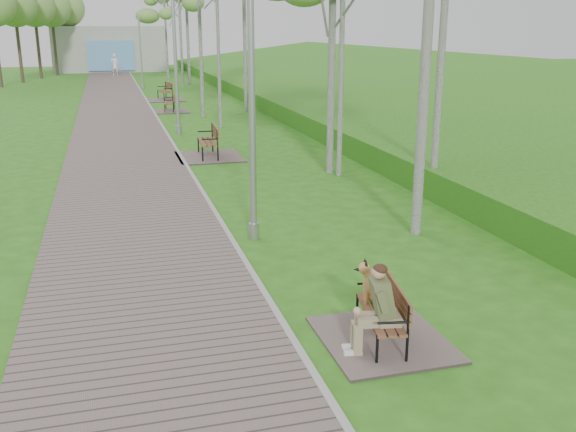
{
  "coord_description": "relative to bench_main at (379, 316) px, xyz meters",
  "views": [
    {
      "loc": [
        -2.09,
        -12.07,
        3.94
      ],
      "look_at": [
        0.62,
        -2.37,
        0.96
      ],
      "focal_mm": 40.0,
      "sensor_mm": 36.0,
      "label": 1
    }
  ],
  "objects": [
    {
      "name": "ground",
      "position": [
        -1.05,
        5.15,
        -0.38
      ],
      "size": [
        120.0,
        120.0,
        0.0
      ],
      "primitive_type": "plane",
      "color": "#2E6217",
      "rests_on": "ground"
    },
    {
      "name": "walkway",
      "position": [
        -2.8,
        26.65,
        -0.36
      ],
      "size": [
        3.5,
        67.0,
        0.04
      ],
      "primitive_type": "cube",
      "color": "#6E5F59",
      "rests_on": "ground"
    },
    {
      "name": "kerb",
      "position": [
        -1.05,
        26.65,
        -0.35
      ],
      "size": [
        0.1,
        67.0,
        0.05
      ],
      "primitive_type": "cube",
      "color": "#999993",
      "rests_on": "ground"
    },
    {
      "name": "embankment",
      "position": [
        10.95,
        25.15,
        -0.38
      ],
      "size": [
        14.0,
        70.0,
        1.6
      ],
      "primitive_type": "cube",
      "color": "#429726",
      "rests_on": "ground"
    },
    {
      "name": "building_north",
      "position": [
        -2.55,
        56.12,
        1.62
      ],
      "size": [
        10.0,
        5.2,
        4.0
      ],
      "color": "#9E9E99",
      "rests_on": "ground"
    },
    {
      "name": "bench_main",
      "position": [
        0.0,
        0.0,
        0.0
      ],
      "size": [
        1.57,
        1.75,
        1.37
      ],
      "color": "#6E5F59",
      "rests_on": "ground"
    },
    {
      "name": "bench_second",
      "position": [
        -0.23,
        12.85,
        -0.15
      ],
      "size": [
        1.98,
        2.2,
        1.22
      ],
      "color": "#6E5F59",
      "rests_on": "ground"
    },
    {
      "name": "bench_third",
      "position": [
        -0.28,
        24.66,
        -0.18
      ],
      "size": [
        1.72,
        1.91,
        1.06
      ],
      "color": "#6E5F59",
      "rests_on": "ground"
    },
    {
      "name": "bench_far",
      "position": [
        -0.03,
        29.73,
        -0.15
      ],
      "size": [
        1.98,
        2.2,
        1.21
      ],
      "color": "#6E5F59",
      "rests_on": "ground"
    },
    {
      "name": "lamp_post_near",
      "position": [
        -0.61,
        4.59,
        2.21
      ],
      "size": [
        0.21,
        0.21,
        5.54
      ],
      "color": "#9A9DA2",
      "rests_on": "ground"
    },
    {
      "name": "lamp_post_second",
      "position": [
        -0.6,
        17.71,
        2.29
      ],
      "size": [
        0.22,
        0.22,
        5.72
      ],
      "color": "#9A9DA2",
      "rests_on": "ground"
    },
    {
      "name": "lamp_post_third",
      "position": [
        -0.84,
        36.98,
        1.79
      ],
      "size": [
        0.18,
        0.18,
        4.64
      ],
      "color": "#9A9DA2",
      "rests_on": "ground"
    },
    {
      "name": "pedestrian_near",
      "position": [
        -2.35,
        49.13,
        0.54
      ],
      "size": [
        0.75,
        0.57,
        1.84
      ],
      "primitive_type": "imported",
      "rotation": [
        0.0,
        0.0,
        2.94
      ],
      "color": "silver",
      "rests_on": "ground"
    },
    {
      "name": "birch_far_b",
      "position": [
        1.92,
        38.1,
        5.13
      ],
      "size": [
        2.33,
        2.33,
        7.01
      ],
      "color": "silver",
      "rests_on": "ground"
    },
    {
      "name": "birch_distant_a",
      "position": [
        1.14,
        40.13,
        5.34
      ],
      "size": [
        2.46,
        2.46,
        7.29
      ],
      "color": "silver",
      "rests_on": "ground"
    }
  ]
}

